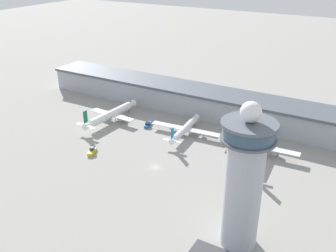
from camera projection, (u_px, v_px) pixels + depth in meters
ground_plane at (155, 167)px, 175.69m from camera, size 1000.00×1000.00×0.00m
terminal_building at (215, 104)px, 227.28m from camera, size 239.27×25.00×15.46m
control_tower at (244, 180)px, 119.74m from camera, size 17.31×17.31×52.42m
airplane_gate_alpha at (111, 114)px, 221.20m from camera, size 30.41×43.65×13.93m
airplane_gate_bravo at (185, 129)px, 204.89m from camera, size 40.72×35.87×11.25m
airplane_gate_charlie at (258, 146)px, 184.49m from camera, size 40.69×41.04×14.56m
service_truck_catering at (148, 124)px, 216.59m from camera, size 4.63×8.58×2.53m
service_truck_fuel at (235, 180)px, 164.24m from camera, size 6.24×5.93×2.58m
service_truck_baggage at (92, 151)px, 187.14m from camera, size 4.52×7.35×3.10m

